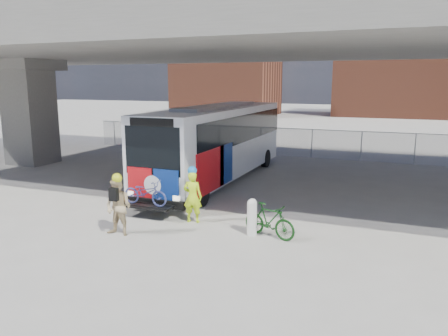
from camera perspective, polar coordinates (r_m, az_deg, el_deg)
The scene contains 9 objects.
ground at distance 17.28m, azimuth 0.36°, elevation -4.78°, with size 160.00×160.00×0.00m, color #9E9991.
bus at distance 21.11m, azimuth -0.79°, elevation 3.99°, with size 2.67×12.90×3.69m.
overpass at distance 20.46m, azimuth 4.72°, elevation 16.17°, with size 40.00×16.00×7.95m.
chainlink_fence at distance 28.31m, azimuth 9.45°, elevation 4.28°, with size 30.00×0.06×30.00m.
brick_buildings at distance 63.85m, azimuth 18.09°, elevation 11.25°, with size 54.00×22.00×12.00m.
bollard at distance 13.78m, azimuth 3.67°, elevation -6.22°, with size 0.31×0.31×1.19m.
cyclist_hivis at distance 14.97m, azimuth -4.12°, elevation -3.58°, with size 0.71×0.52×1.97m.
cyclist_tan at distance 14.05m, azimuth -13.64°, elevation -4.88°, with size 0.90×0.70×2.00m.
bike_parked at distance 13.66m, azimuth 5.95°, elevation -6.85°, with size 0.51×1.80×1.08m, color #133D14.
Camera 1 is at (6.17, -15.43, 4.76)m, focal length 35.00 mm.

